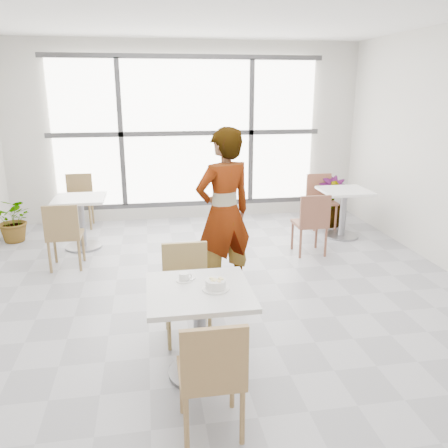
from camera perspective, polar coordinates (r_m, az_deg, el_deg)
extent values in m
plane|color=#9E9EA5|center=(4.93, -0.59, -10.20)|extent=(7.00, 7.00, 0.00)
plane|color=silver|center=(7.90, -4.68, 11.37)|extent=(6.00, 0.00, 6.00)
plane|color=silver|center=(1.31, 25.60, -19.24)|extent=(6.00, 0.00, 6.00)
cube|color=white|center=(7.84, -4.64, 11.33)|extent=(4.40, 0.04, 2.40)
cube|color=#3F3F42|center=(7.81, -4.62, 11.31)|extent=(4.60, 0.05, 0.08)
cube|color=#3F3F42|center=(7.79, -12.85, 10.94)|extent=(0.08, 0.05, 2.40)
cube|color=#3F3F42|center=(7.98, 3.42, 11.45)|extent=(0.08, 0.05, 2.40)
cube|color=#3F3F42|center=(8.02, -4.42, 2.60)|extent=(4.60, 0.05, 0.08)
cube|color=#3F3F42|center=(7.79, -4.84, 20.28)|extent=(4.60, 0.05, 0.08)
cube|color=silver|center=(3.53, -3.16, -8.48)|extent=(0.80, 0.80, 0.04)
cylinder|color=slate|center=(3.70, -3.06, -13.73)|extent=(0.10, 0.10, 0.71)
cylinder|color=slate|center=(3.89, -2.98, -18.06)|extent=(0.52, 0.52, 0.03)
cube|color=#A27C4C|center=(3.14, -1.72, -18.24)|extent=(0.42, 0.42, 0.04)
cube|color=#A27C4C|center=(2.86, -1.21, -16.62)|extent=(0.42, 0.04, 0.42)
cylinder|color=#A27C4C|center=(3.44, 1.02, -19.34)|extent=(0.04, 0.04, 0.41)
cylinder|color=#A27C4C|center=(3.16, 2.32, -23.11)|extent=(0.04, 0.04, 0.41)
cylinder|color=#A27C4C|center=(3.41, -5.32, -19.86)|extent=(0.04, 0.04, 0.41)
cylinder|color=#A27C4C|center=(3.13, -4.76, -23.76)|extent=(0.04, 0.04, 0.41)
cube|color=#9D814D|center=(4.17, -4.67, -8.93)|extent=(0.42, 0.42, 0.04)
cube|color=#9D814D|center=(4.25, -4.97, -5.03)|extent=(0.42, 0.04, 0.42)
cylinder|color=#9D814D|center=(4.11, -6.93, -12.98)|extent=(0.04, 0.04, 0.41)
cylinder|color=#9D814D|center=(4.42, -7.17, -10.69)|extent=(0.04, 0.04, 0.41)
cylinder|color=#9D814D|center=(4.13, -1.81, -12.65)|extent=(0.04, 0.04, 0.41)
cylinder|color=#9D814D|center=(4.45, -2.46, -10.40)|extent=(0.04, 0.04, 0.41)
cylinder|color=white|center=(3.51, -1.05, -8.15)|extent=(0.21, 0.21, 0.01)
cylinder|color=white|center=(3.49, -1.05, -7.54)|extent=(0.16, 0.16, 0.07)
torus|color=white|center=(3.48, -1.06, -7.07)|extent=(0.16, 0.16, 0.01)
cylinder|color=#D0B791|center=(3.49, -1.05, -7.57)|extent=(0.14, 0.14, 0.05)
cylinder|color=beige|center=(3.44, -0.61, -7.24)|extent=(0.03, 0.03, 0.01)
cylinder|color=beige|center=(3.48, -0.63, -7.05)|extent=(0.03, 0.03, 0.02)
cylinder|color=beige|center=(3.48, -0.91, -7.07)|extent=(0.03, 0.03, 0.02)
cylinder|color=beige|center=(3.49, -1.62, -6.85)|extent=(0.03, 0.03, 0.01)
cylinder|color=#F5E99E|center=(3.49, -0.40, -6.90)|extent=(0.03, 0.03, 0.02)
cylinder|color=beige|center=(3.47, -1.25, -7.07)|extent=(0.03, 0.03, 0.02)
cylinder|color=beige|center=(3.48, -1.13, -7.12)|extent=(0.03, 0.03, 0.01)
cylinder|color=beige|center=(3.46, -1.48, -7.18)|extent=(0.03, 0.03, 0.02)
cylinder|color=beige|center=(3.48, -1.00, -7.03)|extent=(0.03, 0.03, 0.01)
cylinder|color=#F5EA9E|center=(3.46, -1.23, -7.12)|extent=(0.03, 0.03, 0.02)
cylinder|color=beige|center=(3.47, -0.30, -6.96)|extent=(0.03, 0.03, 0.02)
cylinder|color=beige|center=(3.50, -1.29, -6.95)|extent=(0.03, 0.03, 0.01)
cylinder|color=beige|center=(3.49, -0.48, -6.83)|extent=(0.03, 0.03, 0.01)
cylinder|color=white|center=(3.67, -5.06, -7.08)|extent=(0.13, 0.13, 0.01)
cylinder|color=white|center=(3.66, -5.07, -6.59)|extent=(0.08, 0.08, 0.06)
torus|color=white|center=(3.66, -4.40, -6.56)|extent=(0.05, 0.01, 0.05)
cylinder|color=black|center=(3.65, -5.08, -6.25)|extent=(0.07, 0.07, 0.00)
cube|color=silver|center=(3.65, -4.25, -7.06)|extent=(0.09, 0.05, 0.00)
sphere|color=silver|center=(3.67, -3.72, -6.92)|extent=(0.02, 0.02, 0.02)
imported|color=black|center=(4.92, -0.01, 1.35)|extent=(0.79, 0.66, 1.85)
cube|color=white|center=(6.73, -17.75, 3.04)|extent=(0.70, 0.70, 0.04)
cylinder|color=slate|center=(6.83, -17.47, -0.01)|extent=(0.10, 0.10, 0.71)
cylinder|color=slate|center=(6.93, -17.23, -2.71)|extent=(0.52, 0.52, 0.03)
cube|color=white|center=(7.15, 14.97, 4.04)|extent=(0.70, 0.70, 0.04)
cylinder|color=gray|center=(7.24, 14.74, 1.15)|extent=(0.10, 0.10, 0.71)
cylinder|color=gray|center=(7.33, 14.55, -1.41)|extent=(0.52, 0.52, 0.03)
cube|color=olive|center=(6.13, -19.35, -1.34)|extent=(0.42, 0.42, 0.04)
cube|color=olive|center=(5.88, -19.85, 0.22)|extent=(0.42, 0.04, 0.42)
cylinder|color=olive|center=(6.34, -17.30, -2.71)|extent=(0.04, 0.04, 0.41)
cylinder|color=olive|center=(6.00, -17.72, -3.84)|extent=(0.04, 0.04, 0.41)
cylinder|color=olive|center=(6.40, -20.49, -2.84)|extent=(0.04, 0.04, 0.41)
cylinder|color=olive|center=(6.06, -21.09, -3.96)|extent=(0.04, 0.04, 0.41)
cube|color=olive|center=(7.84, -17.78, 2.64)|extent=(0.42, 0.42, 0.04)
cube|color=olive|center=(7.97, -17.74, 4.57)|extent=(0.42, 0.04, 0.42)
cylinder|color=olive|center=(7.75, -19.12, 0.63)|extent=(0.04, 0.04, 0.41)
cylinder|color=olive|center=(8.09, -18.73, 1.33)|extent=(0.04, 0.04, 0.41)
cylinder|color=olive|center=(7.69, -16.48, 0.76)|extent=(0.04, 0.04, 0.41)
cylinder|color=olive|center=(8.04, -16.20, 1.46)|extent=(0.04, 0.04, 0.41)
cube|color=brown|center=(6.39, 10.71, 0.05)|extent=(0.42, 0.42, 0.04)
cube|color=brown|center=(6.15, 11.42, 1.60)|extent=(0.42, 0.04, 0.42)
cylinder|color=brown|center=(6.68, 11.53, -1.29)|extent=(0.04, 0.04, 0.41)
cylinder|color=brown|center=(6.36, 12.68, -2.27)|extent=(0.04, 0.04, 0.41)
cylinder|color=brown|center=(6.56, 8.59, -1.46)|extent=(0.04, 0.04, 0.41)
cylinder|color=brown|center=(6.24, 9.61, -2.47)|extent=(0.04, 0.04, 0.41)
cube|color=#975B42|center=(7.63, 12.23, 2.70)|extent=(0.42, 0.42, 0.04)
cube|color=#975B42|center=(7.76, 11.82, 4.69)|extent=(0.42, 0.04, 0.42)
cylinder|color=#975B42|center=(7.47, 11.34, 0.65)|extent=(0.04, 0.04, 0.41)
cylinder|color=#975B42|center=(7.79, 10.42, 1.38)|extent=(0.04, 0.04, 0.41)
cylinder|color=#975B42|center=(7.60, 13.88, 0.77)|extent=(0.04, 0.04, 0.41)
cylinder|color=#975B42|center=(7.92, 12.87, 1.48)|extent=(0.04, 0.04, 0.41)
imported|color=#4C7332|center=(7.48, -24.88, 0.51)|extent=(0.71, 0.64, 0.68)
imported|color=#4B753D|center=(7.77, 13.32, 2.76)|extent=(0.53, 0.53, 0.83)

